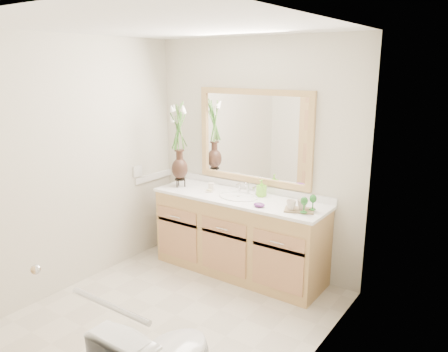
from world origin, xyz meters
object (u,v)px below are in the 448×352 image
Objects in this scene: soap_bottle at (261,189)px; flower_vase at (179,134)px; tumbler at (211,187)px; tray at (299,210)px.

flower_vase is at bearing -164.13° from soap_bottle.
soap_bottle reaches higher than tumbler.
soap_bottle is at bearing 11.68° from flower_vase.
flower_vase reaches higher than soap_bottle.
flower_vase is 10.03× the size of tumbler.
tray is (0.51, -0.19, -0.07)m from soap_bottle.
flower_vase is at bearing 159.72° from tray.
flower_vase is 3.18× the size of tray.
soap_bottle is (0.54, 0.12, 0.04)m from tumbler.
soap_bottle is 0.55m from tray.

